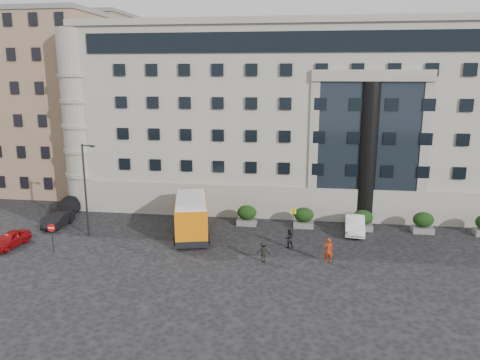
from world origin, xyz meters
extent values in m
plane|color=black|center=(0.00, 0.00, 0.00)|extent=(120.00, 120.00, 0.00)
cube|color=#A09C8D|center=(6.00, 22.00, 9.00)|extent=(44.00, 24.00, 18.00)
cylinder|color=black|center=(12.00, 10.30, 6.50)|extent=(1.80, 1.80, 13.00)
cube|color=#82654C|center=(-24.00, 20.00, 10.00)|extent=(14.00, 14.00, 20.00)
cube|color=#7F664A|center=(-27.00, 38.00, 11.00)|extent=(13.00, 13.00, 22.00)
cube|color=#5F5F5C|center=(-4.00, 7.80, 0.25)|extent=(1.80, 1.20, 0.50)
ellipsoid|color=black|center=(-4.00, 7.80, 1.17)|extent=(1.80, 1.26, 1.34)
cube|color=#5F5F5C|center=(1.20, 7.80, 0.25)|extent=(1.80, 1.20, 0.50)
ellipsoid|color=black|center=(1.20, 7.80, 1.17)|extent=(1.80, 1.26, 1.34)
cube|color=#5F5F5C|center=(6.40, 7.80, 0.25)|extent=(1.80, 1.20, 0.50)
ellipsoid|color=black|center=(6.40, 7.80, 1.17)|extent=(1.80, 1.26, 1.34)
cube|color=#5F5F5C|center=(11.60, 7.80, 0.25)|extent=(1.80, 1.20, 0.50)
ellipsoid|color=black|center=(11.60, 7.80, 1.17)|extent=(1.80, 1.26, 1.34)
cube|color=#5F5F5C|center=(16.80, 7.80, 0.25)|extent=(1.80, 1.20, 0.50)
ellipsoid|color=black|center=(16.80, 7.80, 1.17)|extent=(1.80, 1.26, 1.34)
cylinder|color=#262628|center=(-12.00, 3.00, 4.00)|extent=(0.16, 0.16, 8.00)
cylinder|color=#262628|center=(-11.55, 3.00, 7.85)|extent=(0.90, 0.12, 0.12)
cube|color=black|center=(-11.10, 3.00, 7.80)|extent=(0.35, 0.18, 0.14)
cylinder|color=#262628|center=(5.50, 5.00, 1.25)|extent=(0.08, 0.08, 2.50)
cube|color=yellow|center=(5.50, 5.00, 2.30)|extent=(0.50, 0.06, 0.45)
cylinder|color=#262628|center=(-13.00, -1.00, 1.10)|extent=(0.08, 0.08, 2.20)
cylinder|color=red|center=(-13.00, -1.06, 2.00)|extent=(0.64, 0.05, 0.64)
cube|color=white|center=(-13.00, -1.10, 2.00)|extent=(0.45, 0.04, 0.10)
cube|color=orange|center=(-3.23, 4.46, 1.85)|extent=(4.37, 7.99, 2.59)
cube|color=black|center=(-3.23, 4.46, 0.45)|extent=(4.41, 8.04, 0.55)
cube|color=black|center=(-3.23, 4.46, 2.11)|extent=(4.02, 6.38, 1.14)
cube|color=silver|center=(-3.23, 4.46, 3.09)|extent=(4.15, 7.59, 0.18)
cylinder|color=black|center=(-3.90, 1.79, 0.45)|extent=(0.49, 0.94, 0.90)
cylinder|color=black|center=(-1.38, 2.42, 0.45)|extent=(0.49, 0.94, 0.90)
cylinder|color=black|center=(-5.08, 6.50, 0.45)|extent=(0.49, 0.94, 0.90)
cylinder|color=black|center=(-2.56, 7.13, 0.45)|extent=(0.49, 0.94, 0.90)
cube|color=#98130B|center=(-14.55, 14.41, 1.59)|extent=(2.72, 3.90, 2.56)
cube|color=#98130B|center=(-14.28, 11.76, 1.18)|extent=(2.41, 1.86, 1.74)
cube|color=black|center=(-14.20, 11.05, 1.53)|extent=(1.95, 0.32, 0.82)
cylinder|color=black|center=(-15.41, 11.75, 0.43)|extent=(0.35, 0.88, 0.86)
cylinder|color=black|center=(-13.17, 11.98, 0.43)|extent=(0.35, 0.88, 0.86)
cylinder|color=black|center=(-15.75, 15.11, 0.43)|extent=(0.35, 0.88, 0.86)
cylinder|color=black|center=(-13.51, 15.34, 0.43)|extent=(0.35, 0.88, 0.86)
imported|color=maroon|center=(-17.00, -0.48, 0.64)|extent=(1.89, 3.87, 1.27)
imported|color=black|center=(-15.80, 4.88, 0.62)|extent=(1.49, 3.84, 1.25)
imported|color=black|center=(-17.00, 9.19, 0.75)|extent=(2.50, 5.29, 1.49)
imported|color=black|center=(-14.28, 15.56, 0.71)|extent=(2.80, 5.27, 1.41)
imported|color=silver|center=(10.86, 7.00, 0.77)|extent=(1.95, 4.78, 1.54)
imported|color=#98290F|center=(8.25, -0.23, 0.96)|extent=(0.76, 0.56, 1.93)
imported|color=black|center=(5.27, 2.47, 0.78)|extent=(0.87, 0.73, 1.57)
imported|color=black|center=(3.51, -0.69, 0.81)|extent=(1.09, 0.68, 1.62)
camera|label=1|loc=(6.28, -33.17, 13.72)|focal=35.00mm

